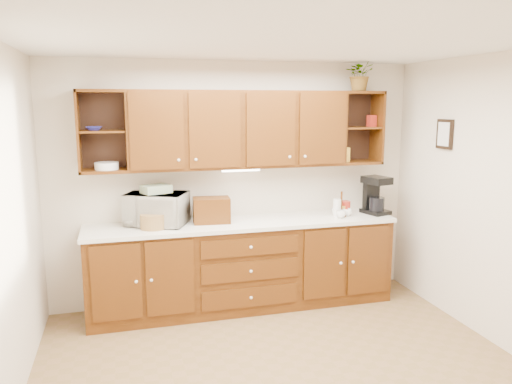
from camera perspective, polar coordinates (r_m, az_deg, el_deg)
floor at (r=4.28m, az=3.50°, el=-20.17°), size 4.00×4.00×0.00m
ceiling at (r=3.73m, az=3.95°, el=16.88°), size 4.00×4.00×0.00m
back_wall at (r=5.45m, az=-2.27°, el=1.04°), size 4.00×0.00×4.00m
right_wall at (r=4.82m, az=26.80°, el=-1.24°), size 0.00×3.50×3.50m
base_cabinets at (r=5.37m, az=-1.47°, el=-8.44°), size 3.20×0.60×0.90m
countertop at (r=5.23m, az=-1.47°, el=-3.59°), size 3.24×0.64×0.04m
upper_cabinets at (r=5.24m, az=-1.81°, el=7.19°), size 3.20×0.33×0.80m
undercabinet_light at (r=5.22m, az=-1.75°, el=2.52°), size 0.40×0.05×0.02m
framed_picture at (r=5.44m, az=20.77°, el=6.21°), size 0.03×0.24×0.30m
wicker_basket at (r=5.02m, az=-11.65°, el=-3.28°), size 0.31×0.31×0.15m
microwave at (r=5.16m, az=-11.29°, el=-1.89°), size 0.70×0.61×0.33m
towel_stack at (r=5.12m, az=-11.36°, el=0.34°), size 0.32×0.28×0.08m
wine_bottle at (r=5.18m, az=-8.74°, el=-1.85°), size 0.07×0.07×0.31m
woven_tray at (r=5.29m, az=-10.28°, el=-3.27°), size 0.37×0.20×0.36m
bread_box at (r=5.17m, az=-5.10°, el=-2.08°), size 0.39×0.26×0.26m
mug_tree at (r=5.53m, az=9.70°, el=-2.32°), size 0.22×0.24×0.28m
canister_red at (r=5.65m, az=10.12°, el=-1.77°), size 0.14×0.14×0.14m
canister_white at (r=5.51m, az=9.26°, el=-1.78°), size 0.09×0.09×0.19m
canister_yellow at (r=5.63m, az=9.95°, el=-2.02°), size 0.09×0.09×0.10m
coffee_maker at (r=5.73m, az=13.43°, el=-0.40°), size 0.29×0.34×0.42m
bowl_stack at (r=5.09m, az=-18.03°, el=6.92°), size 0.17×0.17×0.04m
plate_stack at (r=5.10m, az=-16.70°, el=2.88°), size 0.25×0.25×0.07m
pantry_box_yellow at (r=5.61m, az=10.13°, el=4.22°), size 0.10×0.08×0.16m
pantry_box_red at (r=5.77m, az=13.08°, el=7.92°), size 0.10×0.09×0.13m
potted_plant at (r=5.66m, az=11.78°, el=13.05°), size 0.41×0.39×0.36m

